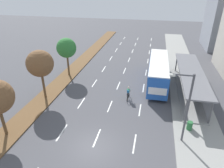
% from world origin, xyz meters
% --- Properties ---
extents(ground_plane, '(140.00, 140.00, 0.00)m').
position_xyz_m(ground_plane, '(0.00, 0.00, 0.00)').
color(ground_plane, '#4C4C51').
extents(median_strip, '(2.60, 52.00, 0.12)m').
position_xyz_m(median_strip, '(-8.30, 20.00, 0.06)').
color(median_strip, brown).
rests_on(median_strip, ground).
extents(sidewalk_right, '(4.50, 52.00, 0.15)m').
position_xyz_m(sidewalk_right, '(9.25, 20.00, 0.07)').
color(sidewalk_right, gray).
rests_on(sidewalk_right, ground).
extents(lane_divider_left, '(0.14, 46.06, 0.01)m').
position_xyz_m(lane_divider_left, '(-3.50, 17.53, 0.00)').
color(lane_divider_left, white).
rests_on(lane_divider_left, ground).
extents(lane_divider_center, '(0.14, 46.06, 0.01)m').
position_xyz_m(lane_divider_center, '(0.00, 17.53, 0.00)').
color(lane_divider_center, white).
rests_on(lane_divider_center, ground).
extents(lane_divider_right, '(0.14, 46.06, 0.01)m').
position_xyz_m(lane_divider_right, '(3.50, 17.53, 0.00)').
color(lane_divider_right, white).
rests_on(lane_divider_right, ground).
extents(bus_shelter, '(2.90, 14.27, 2.86)m').
position_xyz_m(bus_shelter, '(9.53, 11.99, 1.86)').
color(bus_shelter, gray).
rests_on(bus_shelter, sidewalk_right).
extents(bus, '(2.54, 11.29, 3.37)m').
position_xyz_m(bus, '(5.25, 14.01, 2.07)').
color(bus, '#2356B2').
rests_on(bus, ground).
extents(cyclist, '(0.46, 1.82, 1.71)m').
position_xyz_m(cyclist, '(1.83, 8.63, 0.79)').
color(cyclist, black).
rests_on(cyclist, ground).
extents(median_tree_second, '(3.14, 3.14, 6.00)m').
position_xyz_m(median_tree_second, '(-8.30, 6.89, 4.53)').
color(median_tree_second, brown).
rests_on(median_tree_second, median_strip).
extents(median_tree_third, '(2.90, 2.90, 5.70)m').
position_xyz_m(median_tree_third, '(-8.16, 13.96, 4.34)').
color(median_tree_third, brown).
rests_on(median_tree_third, median_strip).
extents(streetlight, '(1.91, 0.24, 6.50)m').
position_xyz_m(streetlight, '(7.42, 2.35, 3.89)').
color(streetlight, '#4C4C51').
rests_on(streetlight, sidewalk_right).
extents(trash_bin, '(0.52, 0.52, 0.85)m').
position_xyz_m(trash_bin, '(8.45, 4.08, 0.57)').
color(trash_bin, '#286B38').
rests_on(trash_bin, sidewalk_right).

